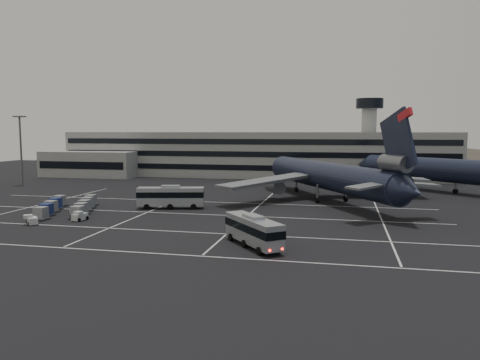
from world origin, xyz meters
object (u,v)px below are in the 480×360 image
Objects in this scene: trijet_main at (329,176)px; tug_a at (79,216)px; bus_far at (171,196)px; bus_near at (253,229)px; uld_cluster at (68,206)px.

trijet_main is 19.39× the size of tug_a.
trijet_main is 32.25m from bus_far.
bus_near is 40.71m from uld_cluster.
trijet_main is at bearing 27.21° from uld_cluster.
trijet_main is at bearing 40.70° from bus_near.
bus_near reaches higher than tug_a.
trijet_main is 5.00× the size of bus_near.
bus_far is at bearing 178.77° from trijet_main.
trijet_main is 2.92× the size of uld_cluster.
bus_near is 0.83× the size of bus_far.
tug_a is (-38.33, -29.71, -4.55)m from trijet_main.
tug_a is at bearing -46.62° from uld_cluster.
bus_far reaches higher than bus_near.
bus_near is 32.30m from tug_a.
bus_far is 17.66m from tug_a.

